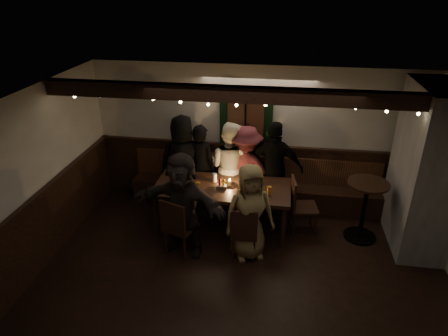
% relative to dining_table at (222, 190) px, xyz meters
% --- Properties ---
extents(room, '(6.02, 5.01, 2.62)m').
position_rel_dining_table_xyz_m(room, '(1.54, 0.02, 0.34)').
color(room, black).
rests_on(room, ground).
extents(dining_table, '(2.25, 0.97, 0.98)m').
position_rel_dining_table_xyz_m(dining_table, '(0.00, 0.00, 0.00)').
color(dining_table, black).
rests_on(dining_table, ground).
extents(chair_near_left, '(0.57, 0.57, 0.98)m').
position_rel_dining_table_xyz_m(chair_near_left, '(-0.56, -0.83, -0.19)').
color(chair_near_left, black).
rests_on(chair_near_left, ground).
extents(chair_near_right, '(0.41, 0.41, 0.90)m').
position_rel_dining_table_xyz_m(chair_near_right, '(0.46, -0.77, -0.23)').
color(chair_near_right, black).
rests_on(chair_near_right, ground).
extents(chair_end, '(0.50, 0.50, 0.98)m').
position_rel_dining_table_xyz_m(chair_end, '(1.28, 0.11, -0.18)').
color(chair_end, black).
rests_on(chair_end, ground).
extents(high_top, '(0.65, 0.65, 1.03)m').
position_rel_dining_table_xyz_m(high_top, '(2.33, 0.07, -0.08)').
color(high_top, black).
rests_on(high_top, ground).
extents(person_a, '(0.97, 0.77, 1.74)m').
position_rel_dining_table_xyz_m(person_a, '(-0.84, 0.73, 0.14)').
color(person_a, black).
rests_on(person_a, ground).
extents(person_b, '(0.65, 0.49, 1.60)m').
position_rel_dining_table_xyz_m(person_b, '(-0.52, 0.73, 0.07)').
color(person_b, black).
rests_on(person_b, ground).
extents(person_c, '(0.99, 0.89, 1.68)m').
position_rel_dining_table_xyz_m(person_c, '(0.03, 0.72, 0.10)').
color(person_c, silver).
rests_on(person_c, ground).
extents(person_d, '(1.09, 0.68, 1.62)m').
position_rel_dining_table_xyz_m(person_d, '(0.32, 0.71, 0.08)').
color(person_d, '#552027').
rests_on(person_d, ground).
extents(person_e, '(1.05, 0.50, 1.73)m').
position_rel_dining_table_xyz_m(person_e, '(0.84, 0.71, 0.13)').
color(person_e, black).
rests_on(person_e, ground).
extents(person_f, '(1.63, 0.86, 1.68)m').
position_rel_dining_table_xyz_m(person_f, '(-0.50, -0.72, 0.10)').
color(person_f, black).
rests_on(person_f, ground).
extents(person_g, '(0.88, 0.73, 1.55)m').
position_rel_dining_table_xyz_m(person_g, '(0.52, -0.68, 0.04)').
color(person_g, olive).
rests_on(person_g, ground).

